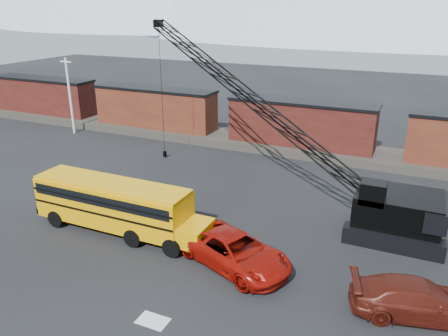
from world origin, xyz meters
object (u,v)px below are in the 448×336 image
object	(u,v)px
maroon_suv	(417,299)
crawler_crane	(249,97)
red_pickup	(235,251)
school_bus	(117,205)

from	to	relation	value
maroon_suv	crawler_crane	bearing A→B (deg)	34.69
maroon_suv	crawler_crane	size ratio (longest dim) A/B	0.25
maroon_suv	red_pickup	bearing A→B (deg)	73.47
crawler_crane	maroon_suv	bearing A→B (deg)	-40.54
red_pickup	maroon_suv	distance (m)	8.97
school_bus	red_pickup	distance (m)	8.04
red_pickup	crawler_crane	world-z (taller)	crawler_crane
school_bus	maroon_suv	xyz separation A→B (m)	(16.94, -0.82, -0.94)
red_pickup	maroon_suv	bearing A→B (deg)	-70.10
red_pickup	crawler_crane	xyz separation A→B (m)	(-3.33, 10.24, 6.04)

